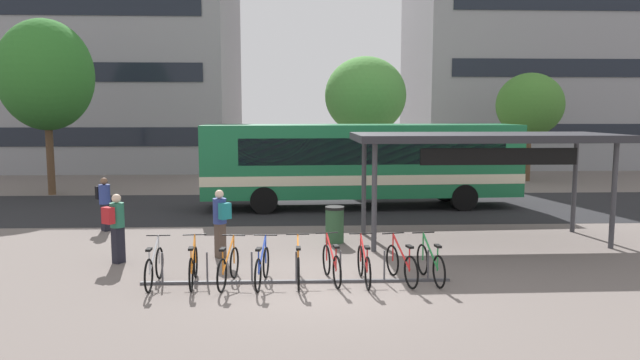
# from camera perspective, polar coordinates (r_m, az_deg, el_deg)

# --- Properties ---
(ground) EXTENTS (200.00, 200.00, 0.00)m
(ground) POSITION_cam_1_polar(r_m,az_deg,el_deg) (12.53, 0.41, -10.38)
(ground) COLOR #6B605B
(bus_lane_asphalt) EXTENTS (80.00, 7.20, 0.01)m
(bus_lane_asphalt) POSITION_cam_1_polar(r_m,az_deg,el_deg) (22.33, -0.88, -2.72)
(bus_lane_asphalt) COLOR #232326
(bus_lane_asphalt) RESTS_ON ground
(city_bus) EXTENTS (12.13, 3.12, 3.20)m
(city_bus) POSITION_cam_1_polar(r_m,az_deg,el_deg) (22.23, 3.90, 1.82)
(city_bus) COLOR #196B3D
(city_bus) RESTS_ON ground
(bike_rack) EXTENTS (6.71, 0.12, 0.70)m
(bike_rack) POSITION_cam_1_polar(r_m,az_deg,el_deg) (12.69, -2.36, -9.72)
(bike_rack) COLOR #47474C
(bike_rack) RESTS_ON ground
(parked_bicycle_silver_0) EXTENTS (0.52, 1.72, 0.99)m
(parked_bicycle_silver_0) POSITION_cam_1_polar(r_m,az_deg,el_deg) (12.94, -16.07, -8.33)
(parked_bicycle_silver_0) COLOR black
(parked_bicycle_silver_0) RESTS_ON ground
(parked_bicycle_orange_1) EXTENTS (0.52, 1.72, 0.99)m
(parked_bicycle_orange_1) POSITION_cam_1_polar(r_m,az_deg,el_deg) (12.81, -12.42, -8.37)
(parked_bicycle_orange_1) COLOR black
(parked_bicycle_orange_1) RESTS_ON ground
(parked_bicycle_orange_2) EXTENTS (0.52, 1.71, 0.99)m
(parked_bicycle_orange_2) POSITION_cam_1_polar(r_m,az_deg,el_deg) (12.61, -9.06, -8.53)
(parked_bicycle_orange_2) COLOR black
(parked_bicycle_orange_2) RESTS_ON ground
(parked_bicycle_blue_3) EXTENTS (0.52, 1.72, 0.99)m
(parked_bicycle_blue_3) POSITION_cam_1_polar(r_m,az_deg,el_deg) (12.54, -5.75, -8.58)
(parked_bicycle_blue_3) COLOR black
(parked_bicycle_blue_3) RESTS_ON ground
(parked_bicycle_orange_4) EXTENTS (0.52, 1.72, 0.99)m
(parked_bicycle_orange_4) POSITION_cam_1_polar(r_m,az_deg,el_deg) (12.56, -2.17, -8.51)
(parked_bicycle_orange_4) COLOR black
(parked_bicycle_orange_4) RESTS_ON ground
(parked_bicycle_red_5) EXTENTS (0.52, 1.71, 0.99)m
(parked_bicycle_red_5) POSITION_cam_1_polar(r_m,az_deg,el_deg) (12.70, 1.15, -8.34)
(parked_bicycle_red_5) COLOR black
(parked_bicycle_red_5) RESTS_ON ground
(parked_bicycle_red_6) EXTENTS (0.52, 1.72, 0.99)m
(parked_bicycle_red_6) POSITION_cam_1_polar(r_m,az_deg,el_deg) (12.66, 4.37, -8.41)
(parked_bicycle_red_6) COLOR black
(parked_bicycle_red_6) RESTS_ON ground
(parked_bicycle_red_7) EXTENTS (0.58, 1.69, 0.99)m
(parked_bicycle_red_7) POSITION_cam_1_polar(r_m,az_deg,el_deg) (12.80, 8.06, -8.29)
(parked_bicycle_red_7) COLOR black
(parked_bicycle_red_7) RESTS_ON ground
(parked_bicycle_green_8) EXTENTS (0.52, 1.72, 0.99)m
(parked_bicycle_green_8) POSITION_cam_1_polar(r_m,az_deg,el_deg) (12.96, 10.87, -8.15)
(parked_bicycle_green_8) COLOR black
(parked_bicycle_green_8) RESTS_ON ground
(transit_shelter) EXTENTS (7.32, 3.03, 3.08)m
(transit_shelter) POSITION_cam_1_polar(r_m,az_deg,el_deg) (16.88, 15.92, 3.79)
(transit_shelter) COLOR #38383D
(transit_shelter) RESTS_ON ground
(commuter_teal_pack_0) EXTENTS (0.56, 0.60, 1.74)m
(commuter_teal_pack_0) POSITION_cam_1_polar(r_m,az_deg,el_deg) (14.79, -9.81, -3.80)
(commuter_teal_pack_0) COLOR #47382D
(commuter_teal_pack_0) RESTS_ON ground
(commuter_black_pack_1) EXTENTS (0.59, 0.59, 1.67)m
(commuter_black_pack_1) POSITION_cam_1_polar(r_m,az_deg,el_deg) (19.10, -20.56, -1.88)
(commuter_black_pack_1) COLOR black
(commuter_black_pack_1) RESTS_ON ground
(commuter_red_pack_2) EXTENTS (0.55, 0.60, 1.71)m
(commuter_red_pack_2) POSITION_cam_1_polar(r_m,az_deg,el_deg) (14.91, -19.51, -4.07)
(commuter_red_pack_2) COLOR black
(commuter_red_pack_2) RESTS_ON ground
(trash_bin) EXTENTS (0.55, 0.55, 1.03)m
(trash_bin) POSITION_cam_1_polar(r_m,az_deg,el_deg) (16.36, 1.46, -4.42)
(trash_bin) COLOR #284C2D
(trash_bin) RESTS_ON ground
(street_tree_0) EXTENTS (4.05, 4.05, 7.69)m
(street_tree_0) POSITION_cam_1_polar(r_m,az_deg,el_deg) (28.21, -25.49, 9.33)
(street_tree_0) COLOR brown
(street_tree_0) RESTS_ON ground
(street_tree_1) EXTENTS (4.04, 4.04, 6.41)m
(street_tree_1) POSITION_cam_1_polar(r_m,az_deg,el_deg) (29.06, 4.51, 8.30)
(street_tree_1) COLOR brown
(street_tree_1) RESTS_ON ground
(street_tree_2) EXTENTS (3.48, 3.48, 5.71)m
(street_tree_2) POSITION_cam_1_polar(r_m,az_deg,el_deg) (32.54, 20.03, 6.98)
(street_tree_2) COLOR brown
(street_tree_2) RESTS_ON ground
(building_left_wing) EXTENTS (17.42, 12.62, 14.84)m
(building_left_wing) POSITION_cam_1_polar(r_m,az_deg,el_deg) (42.50, -20.65, 11.40)
(building_left_wing) COLOR gray
(building_left_wing) RESTS_ON ground
(building_right_wing) EXTENTS (20.02, 10.64, 19.79)m
(building_right_wing) POSITION_cam_1_polar(r_m,az_deg,el_deg) (44.72, 22.47, 14.27)
(building_right_wing) COLOR gray
(building_right_wing) RESTS_ON ground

